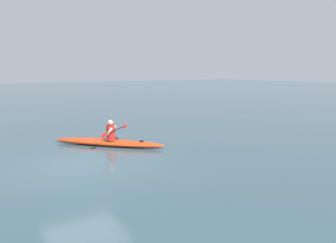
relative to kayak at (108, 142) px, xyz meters
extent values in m
plane|color=#334C56|center=(1.68, 2.01, -0.14)|extent=(160.00, 160.00, 0.00)
ellipsoid|color=red|center=(0.00, 0.00, 0.00)|extent=(3.73, 3.93, 0.28)
torus|color=black|center=(-0.10, 0.11, 0.12)|extent=(0.86, 0.86, 0.04)
cylinder|color=black|center=(-0.97, 1.04, 0.13)|extent=(0.18, 0.18, 0.02)
cylinder|color=red|center=(-0.07, 0.08, 0.42)|extent=(0.32, 0.32, 0.57)
sphere|color=tan|center=(-0.07, 0.08, 0.82)|extent=(0.21, 0.21, 0.21)
cylinder|color=black|center=(-0.21, 0.22, 0.51)|extent=(1.52, 1.42, 0.03)
ellipsoid|color=red|center=(-0.96, -0.48, 0.51)|extent=(0.32, 0.30, 0.17)
ellipsoid|color=red|center=(0.54, 0.92, 0.51)|extent=(0.32, 0.30, 0.17)
cylinder|color=tan|center=(-0.31, -0.04, 0.51)|extent=(0.19, 0.31, 0.34)
cylinder|color=tan|center=(0.07, 0.31, 0.51)|extent=(0.32, 0.17, 0.34)
camera|label=1|loc=(4.61, 11.83, 2.83)|focal=33.83mm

